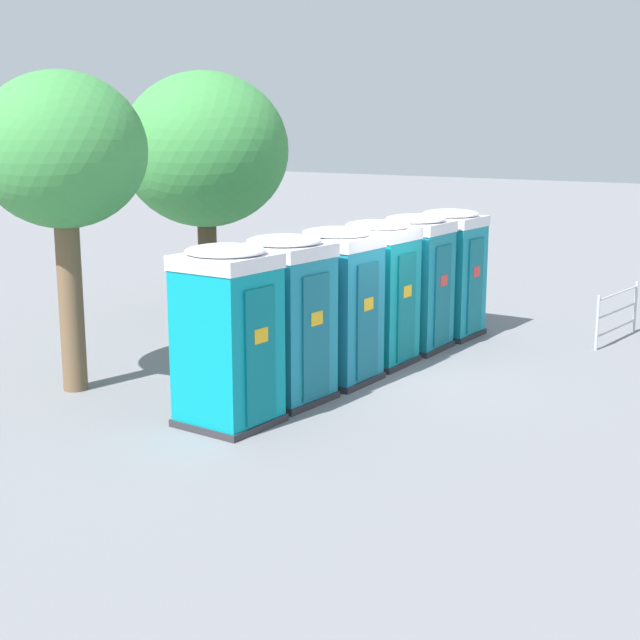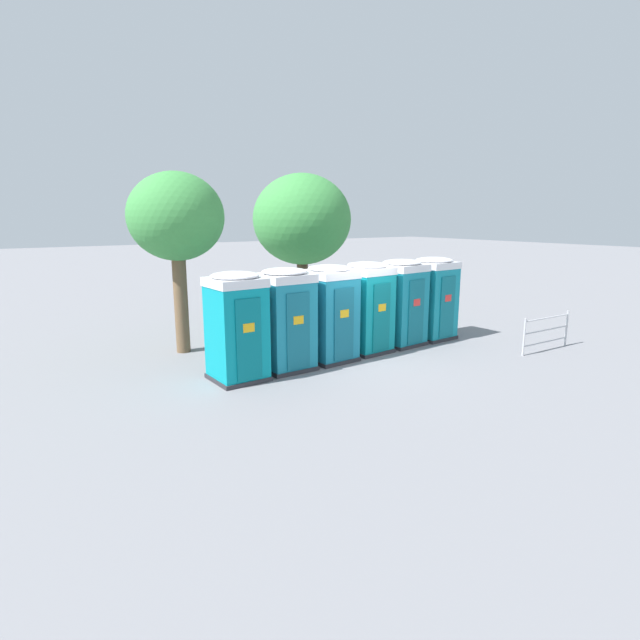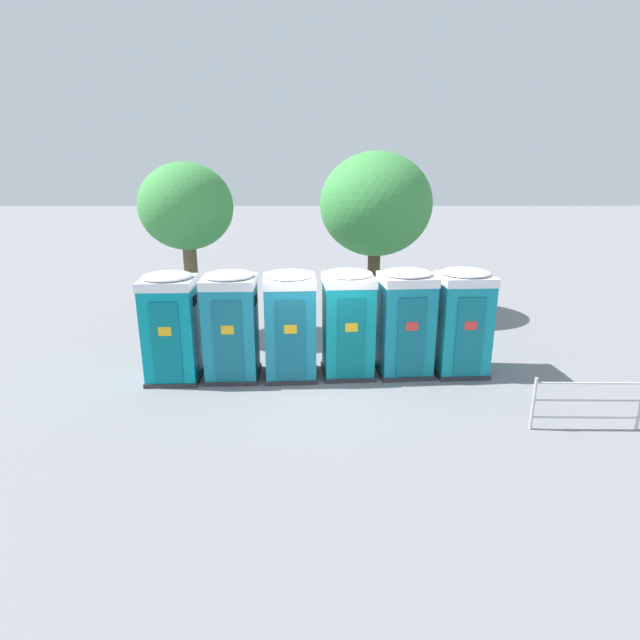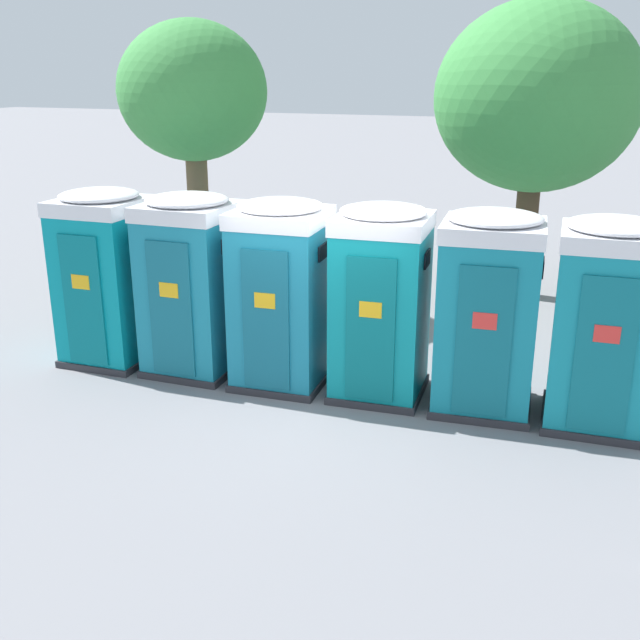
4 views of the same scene
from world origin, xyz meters
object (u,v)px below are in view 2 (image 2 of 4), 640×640
Objects in this scene: portapotty_0 at (237,326)px; street_tree_0 at (176,219)px; street_tree_1 at (302,220)px; event_barrier at (546,331)px; portapotty_4 at (401,302)px; portapotty_1 at (286,319)px; portapotty_2 at (330,313)px; portapotty_5 at (433,298)px; portapotty_3 at (367,307)px.

street_tree_0 is at bearing 94.64° from portapotty_0.
street_tree_1 is 2.58× the size of event_barrier.
portapotty_4 is 0.51× the size of street_tree_0.
portapotty_2 is (1.36, 0.04, 0.00)m from portapotty_1.
portapotty_1 is 0.48× the size of street_tree_1.
portapotty_0 is 1.00× the size of portapotty_1.
event_barrier is (7.02, -2.59, -0.72)m from portapotty_1.
street_tree_0 is at bearing -155.87° from street_tree_1.
street_tree_0 is at bearing 146.93° from event_barrier.
portapotty_5 is 0.48× the size of street_tree_1.
event_barrier is (2.96, -2.83, -0.72)m from portapotty_4.
portapotty_4 is at bearing 3.11° from portapotty_3.
street_tree_1 is (5.24, 5.58, 2.34)m from portapotty_0.
portapotty_0 and portapotty_2 have the same top height.
portapotty_1 is 1.00× the size of portapotty_5.
portapotty_2 is 4.85m from street_tree_0.
event_barrier is at bearing -60.76° from portapotty_5.
portapotty_4 is at bearing -26.19° from street_tree_0.
portapotty_5 is (2.71, 0.11, -0.00)m from portapotty_3.
portapotty_0 is at bearing -176.87° from portapotty_5.
portapotty_5 is at bearing -73.71° from street_tree_1.
street_tree_1 is (5.50, 2.46, -0.07)m from street_tree_0.
portapotty_2 and portapotty_3 have the same top height.
street_tree_1 is at bearing 111.16° from event_barrier.
portapotty_1 is 4.07m from portapotty_4.
event_barrier is at bearing -20.28° from portapotty_1.
portapotty_2 and portapotty_5 have the same top height.
portapotty_5 is at bearing 2.31° from portapotty_3.
portapotty_1 is 4.18m from street_tree_0.
event_barrier is at bearing -32.58° from portapotty_3.
event_barrier is (1.60, -2.86, -0.72)m from portapotty_5.
street_tree_0 reaches higher than portapotty_3.
portapotty_3 is 0.48× the size of street_tree_1.
portapotty_4 is at bearing 136.28° from event_barrier.
portapotty_1 is 1.36m from portapotty_2.
street_tree_0 is 2.40× the size of event_barrier.
portapotty_0 is 0.51× the size of street_tree_0.
portapotty_3 is (2.71, 0.16, 0.00)m from portapotty_1.
portapotty_1 is at bearing -176.68° from portapotty_4.
portapotty_3 is at bearing -177.69° from portapotty_5.
portapotty_5 is (1.36, 0.04, 0.00)m from portapotty_4.
street_tree_1 reaches higher than portapotty_3.
street_tree_1 reaches higher than event_barrier.
street_tree_1 reaches higher than street_tree_0.
portapotty_2 is 0.48× the size of street_tree_1.
portapotty_4 is (1.35, 0.07, -0.00)m from portapotty_3.
portapotty_3 is at bearing -176.89° from portapotty_4.
portapotty_0 is at bearing -177.16° from portapotty_2.
event_barrier is at bearing -43.72° from portapotty_4.
portapotty_3 is at bearing 147.42° from event_barrier.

